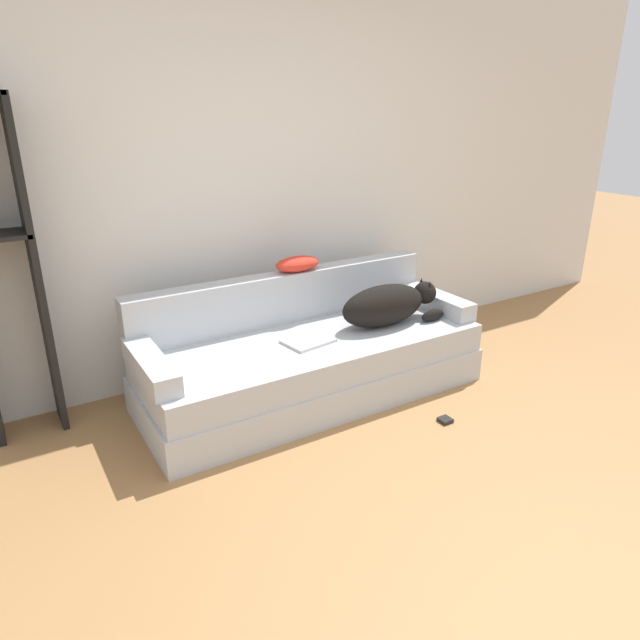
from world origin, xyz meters
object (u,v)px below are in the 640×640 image
at_px(dog, 388,305).
at_px(throw_pillow, 297,264).
at_px(laptop, 308,341).
at_px(couch, 312,367).
at_px(power_adapter, 445,420).

relative_size(dog, throw_pillow, 2.35).
distance_m(dog, laptop, 0.63).
bearing_deg(laptop, dog, -9.52).
distance_m(couch, throw_pillow, 0.70).
bearing_deg(laptop, couch, 33.11).
relative_size(throw_pillow, power_adapter, 4.35).
xyz_separation_m(laptop, power_adapter, (0.57, -0.67, -0.41)).
bearing_deg(couch, laptop, -138.38).
bearing_deg(dog, couch, 173.19).
relative_size(laptop, power_adapter, 4.38).
xyz_separation_m(couch, laptop, (-0.06, -0.06, 0.22)).
bearing_deg(power_adapter, dog, 86.09).
height_order(dog, power_adapter, dog).
xyz_separation_m(couch, dog, (0.55, -0.07, 0.35)).
distance_m(laptop, power_adapter, 0.97).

